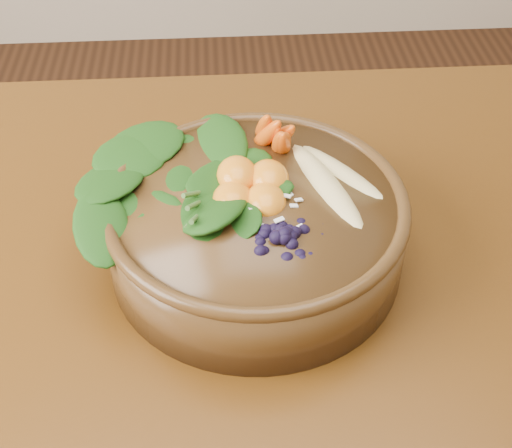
% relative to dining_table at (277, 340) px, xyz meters
% --- Properties ---
extents(dining_table, '(1.60, 0.90, 0.75)m').
position_rel_dining_table_xyz_m(dining_table, '(0.00, 0.00, 0.00)').
color(dining_table, '#331C0C').
rests_on(dining_table, ground).
extents(stoneware_bowl, '(0.41, 0.41, 0.09)m').
position_rel_dining_table_xyz_m(stoneware_bowl, '(-0.02, 0.05, 0.14)').
color(stoneware_bowl, '#4F3418').
rests_on(stoneware_bowl, dining_table).
extents(kale_heap, '(0.26, 0.25, 0.05)m').
position_rel_dining_table_xyz_m(kale_heap, '(-0.09, 0.09, 0.20)').
color(kale_heap, '#1D4C12').
rests_on(kale_heap, stoneware_bowl).
extents(carrot_cluster, '(0.08, 0.08, 0.09)m').
position_rel_dining_table_xyz_m(carrot_cluster, '(0.01, 0.15, 0.22)').
color(carrot_cluster, '#D65812').
rests_on(carrot_cluster, stoneware_bowl).
extents(banana_halves, '(0.13, 0.18, 0.03)m').
position_rel_dining_table_xyz_m(banana_halves, '(0.07, 0.08, 0.20)').
color(banana_halves, '#E0CC84').
rests_on(banana_halves, stoneware_bowl).
extents(mandarin_cluster, '(0.12, 0.13, 0.04)m').
position_rel_dining_table_xyz_m(mandarin_cluster, '(-0.03, 0.06, 0.20)').
color(mandarin_cluster, orange).
rests_on(mandarin_cluster, stoneware_bowl).
extents(blueberry_pile, '(0.18, 0.15, 0.04)m').
position_rel_dining_table_xyz_m(blueberry_pile, '(0.00, -0.02, 0.20)').
color(blueberry_pile, black).
rests_on(blueberry_pile, stoneware_bowl).
extents(coconut_flakes, '(0.12, 0.11, 0.01)m').
position_rel_dining_table_xyz_m(coconut_flakes, '(-0.01, 0.02, 0.18)').
color(coconut_flakes, white).
rests_on(coconut_flakes, stoneware_bowl).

